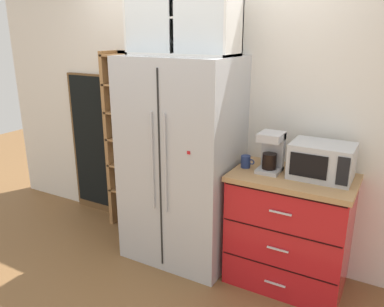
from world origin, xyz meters
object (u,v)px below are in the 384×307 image
(mug_navy, at_px, (246,162))
(refrigerator, at_px, (182,162))
(mug_cream, at_px, (297,167))
(bottle_cobalt, at_px, (297,159))
(chalkboard_menu, at_px, (94,145))
(coffee_maker, at_px, (271,152))
(microwave, at_px, (322,161))

(mug_navy, bearing_deg, refrigerator, -175.88)
(refrigerator, bearing_deg, mug_cream, 7.93)
(refrigerator, xyz_separation_m, bottle_cobalt, (0.95, 0.11, 0.15))
(refrigerator, bearing_deg, chalkboard_menu, 166.63)
(mug_navy, distance_m, mug_cream, 0.39)
(mug_navy, height_order, mug_cream, mug_navy)
(mug_cream, height_order, chalkboard_menu, chalkboard_menu)
(coffee_maker, height_order, mug_cream, coffee_maker)
(refrigerator, relative_size, chalkboard_menu, 1.15)
(refrigerator, relative_size, coffee_maker, 5.71)
(coffee_maker, bearing_deg, mug_cream, 21.23)
(bottle_cobalt, relative_size, chalkboard_menu, 0.17)
(coffee_maker, bearing_deg, microwave, 6.53)
(refrigerator, height_order, chalkboard_menu, refrigerator)
(microwave, distance_m, chalkboard_menu, 2.45)
(mug_navy, bearing_deg, mug_cream, 13.44)
(coffee_maker, distance_m, mug_cream, 0.23)
(mug_navy, height_order, chalkboard_menu, chalkboard_menu)
(bottle_cobalt, bearing_deg, refrigerator, -173.62)
(mug_navy, xyz_separation_m, bottle_cobalt, (0.38, 0.07, 0.06))
(refrigerator, height_order, coffee_maker, refrigerator)
(mug_navy, bearing_deg, microwave, 6.18)
(mug_navy, relative_size, bottle_cobalt, 0.43)
(coffee_maker, xyz_separation_m, mug_navy, (-0.20, -0.02, -0.11))
(microwave, xyz_separation_m, chalkboard_menu, (-2.43, 0.21, -0.28))
(chalkboard_menu, bearing_deg, refrigerator, -13.37)
(refrigerator, distance_m, bottle_cobalt, 0.96)
(chalkboard_menu, bearing_deg, coffee_maker, -6.89)
(mug_cream, xyz_separation_m, chalkboard_menu, (-2.25, 0.18, -0.19))
(mug_cream, bearing_deg, microwave, -9.52)
(refrigerator, distance_m, chalkboard_menu, 1.34)
(mug_cream, relative_size, bottle_cobalt, 0.44)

